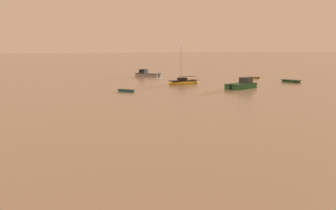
# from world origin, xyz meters

# --- Properties ---
(rowboat_moored_0) EXTENTS (2.90, 2.55, 0.46)m
(rowboat_moored_0) POSITION_xyz_m (48.23, 71.47, 0.12)
(rowboat_moored_0) COLOR gold
(rowboat_moored_0) RESTS_ON ground
(sailboat_moored_0) EXTENTS (6.48, 3.46, 6.95)m
(sailboat_moored_0) POSITION_xyz_m (30.51, 63.29, 0.30)
(sailboat_moored_0) COLOR gold
(sailboat_moored_0) RESTS_ON ground
(rowboat_moored_3) EXTENTS (2.89, 4.41, 0.66)m
(rowboat_moored_3) POSITION_xyz_m (50.78, 61.43, 0.18)
(rowboat_moored_3) COLOR #23602D
(rowboat_moored_3) RESTS_ON ground
(motorboat_moored_0) EXTENTS (6.83, 5.32, 2.50)m
(motorboat_moored_0) POSITION_xyz_m (37.70, 53.96, 0.38)
(motorboat_moored_0) COLOR #23602D
(motorboat_moored_0) RESTS_ON ground
(motorboat_moored_1) EXTENTS (6.03, 5.92, 2.39)m
(motorboat_moored_1) POSITION_xyz_m (28.03, 83.36, 0.36)
(motorboat_moored_1) COLOR gray
(motorboat_moored_1) RESTS_ON ground
(rowboat_moored_4) EXTENTS (2.78, 2.88, 0.47)m
(rowboat_moored_4) POSITION_xyz_m (18.53, 53.70, 0.13)
(rowboat_moored_4) COLOR #197084
(rowboat_moored_4) RESTS_ON ground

